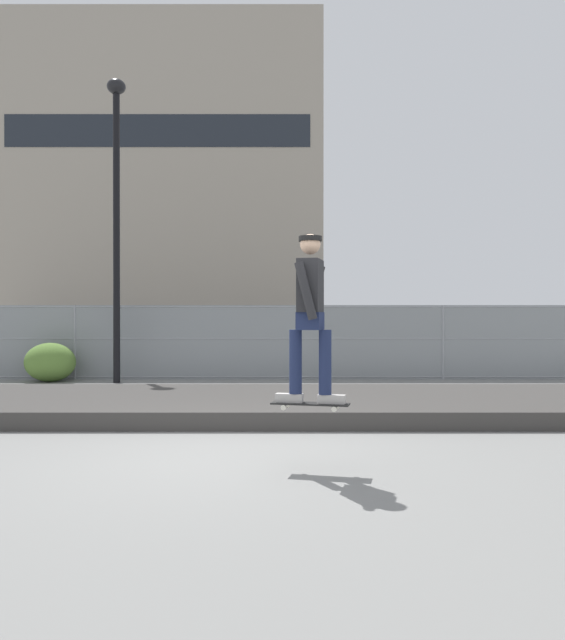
{
  "coord_description": "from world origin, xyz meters",
  "views": [
    {
      "loc": [
        0.59,
        -6.98,
        1.58
      ],
      "look_at": [
        0.61,
        5.54,
        1.5
      ],
      "focal_mm": 35.6,
      "sensor_mm": 36.0,
      "label": 1
    }
  ],
  "objects_px": {
    "street_lamp": "(115,195)",
    "parked_car_near": "(96,342)",
    "parked_car_far": "(498,342)",
    "skater": "(309,307)",
    "skateboard": "(309,404)",
    "parked_car_mid": "(312,341)",
    "shrub_left": "(49,362)"
  },
  "relations": [
    {
      "from": "parked_car_near",
      "to": "parked_car_far",
      "type": "relative_size",
      "value": 1.01
    },
    {
      "from": "parked_car_near",
      "to": "shrub_left",
      "type": "height_order",
      "value": "parked_car_near"
    },
    {
      "from": "skateboard",
      "to": "street_lamp",
      "type": "height_order",
      "value": "street_lamp"
    },
    {
      "from": "skateboard",
      "to": "street_lamp",
      "type": "bearing_deg",
      "value": 116.37
    },
    {
      "from": "street_lamp",
      "to": "parked_car_near",
      "type": "relative_size",
      "value": 1.58
    },
    {
      "from": "skater",
      "to": "street_lamp",
      "type": "height_order",
      "value": "street_lamp"
    },
    {
      "from": "parked_car_mid",
      "to": "street_lamp",
      "type": "bearing_deg",
      "value": -143.84
    },
    {
      "from": "parked_car_mid",
      "to": "skater",
      "type": "bearing_deg",
      "value": -92.93
    },
    {
      "from": "skater",
      "to": "street_lamp",
      "type": "xyz_separation_m",
      "value": [
        -4.21,
        8.49,
        2.76
      ]
    },
    {
      "from": "skateboard",
      "to": "parked_car_mid",
      "type": "bearing_deg",
      "value": 87.07
    },
    {
      "from": "parked_car_near",
      "to": "shrub_left",
      "type": "xyz_separation_m",
      "value": [
        -0.3,
        -2.86,
        -0.37
      ]
    },
    {
      "from": "skater",
      "to": "shrub_left",
      "type": "height_order",
      "value": "skater"
    },
    {
      "from": "street_lamp",
      "to": "parked_car_far",
      "type": "bearing_deg",
      "value": 18.09
    },
    {
      "from": "parked_car_far",
      "to": "street_lamp",
      "type": "bearing_deg",
      "value": -161.91
    },
    {
      "from": "skateboard",
      "to": "shrub_left",
      "type": "relative_size",
      "value": 0.68
    },
    {
      "from": "skateboard",
      "to": "parked_car_near",
      "type": "bearing_deg",
      "value": 115.7
    },
    {
      "from": "parked_car_near",
      "to": "parked_car_far",
      "type": "xyz_separation_m",
      "value": [
        11.56,
        0.23,
        0.0
      ]
    },
    {
      "from": "parked_car_far",
      "to": "shrub_left",
      "type": "bearing_deg",
      "value": -165.37
    },
    {
      "from": "street_lamp",
      "to": "parked_car_near",
      "type": "bearing_deg",
      "value": 113.81
    },
    {
      "from": "skateboard",
      "to": "parked_car_far",
      "type": "relative_size",
      "value": 0.18
    },
    {
      "from": "skateboard",
      "to": "street_lamp",
      "type": "xyz_separation_m",
      "value": [
        -4.21,
        8.49,
        3.76
      ]
    },
    {
      "from": "parked_car_near",
      "to": "parked_car_far",
      "type": "height_order",
      "value": "same"
    },
    {
      "from": "parked_car_near",
      "to": "parked_car_far",
      "type": "bearing_deg",
      "value": 1.15
    },
    {
      "from": "shrub_left",
      "to": "street_lamp",
      "type": "bearing_deg",
      "value": -8.03
    },
    {
      "from": "skater",
      "to": "parked_car_far",
      "type": "height_order",
      "value": "skater"
    },
    {
      "from": "street_lamp",
      "to": "parked_car_mid",
      "type": "distance_m",
      "value": 6.97
    },
    {
      "from": "parked_car_far",
      "to": "skater",
      "type": "bearing_deg",
      "value": -116.86
    },
    {
      "from": "skater",
      "to": "parked_car_near",
      "type": "height_order",
      "value": "skater"
    },
    {
      "from": "skater",
      "to": "parked_car_mid",
      "type": "distance_m",
      "value": 12.06
    },
    {
      "from": "parked_car_near",
      "to": "street_lamp",
      "type": "bearing_deg",
      "value": -66.19
    },
    {
      "from": "parked_car_mid",
      "to": "shrub_left",
      "type": "xyz_separation_m",
      "value": [
        -6.49,
        -3.29,
        -0.37
      ]
    },
    {
      "from": "parked_car_far",
      "to": "shrub_left",
      "type": "relative_size",
      "value": 3.72
    }
  ]
}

